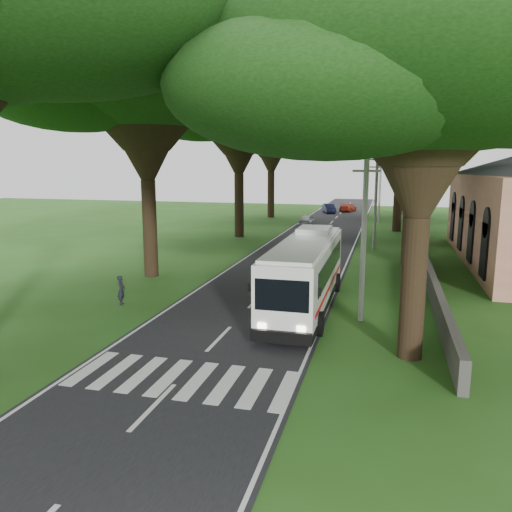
# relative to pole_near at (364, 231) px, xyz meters

# --- Properties ---
(ground) EXTENTS (140.00, 140.00, 0.00)m
(ground) POSITION_rel_pole_near_xyz_m (-5.50, -6.00, -4.18)
(ground) COLOR #274E16
(ground) RESTS_ON ground
(road) EXTENTS (8.00, 120.00, 0.04)m
(road) POSITION_rel_pole_near_xyz_m (-5.50, 19.00, -4.17)
(road) COLOR black
(road) RESTS_ON ground
(crosswalk) EXTENTS (8.00, 3.00, 0.01)m
(crosswalk) POSITION_rel_pole_near_xyz_m (-5.50, -8.00, -4.18)
(crosswalk) COLOR silver
(crosswalk) RESTS_ON ground
(property_wall) EXTENTS (0.35, 50.00, 1.20)m
(property_wall) POSITION_rel_pole_near_xyz_m (3.50, 18.00, -3.58)
(property_wall) COLOR #383533
(property_wall) RESTS_ON ground
(pole_near) EXTENTS (1.60, 0.24, 8.00)m
(pole_near) POSITION_rel_pole_near_xyz_m (0.00, 0.00, 0.00)
(pole_near) COLOR gray
(pole_near) RESTS_ON ground
(pole_mid) EXTENTS (1.60, 0.24, 8.00)m
(pole_mid) POSITION_rel_pole_near_xyz_m (0.00, 20.00, 0.00)
(pole_mid) COLOR gray
(pole_mid) RESTS_ON ground
(pole_far) EXTENTS (1.60, 0.24, 8.00)m
(pole_far) POSITION_rel_pole_near_xyz_m (0.00, 40.00, 0.00)
(pole_far) COLOR gray
(pole_far) RESTS_ON ground
(tree_l_mida) EXTENTS (16.27, 16.27, 15.91)m
(tree_l_mida) POSITION_rel_pole_near_xyz_m (-13.50, 6.00, 8.20)
(tree_l_mida) COLOR black
(tree_l_mida) RESTS_ON ground
(tree_l_midb) EXTENTS (15.07, 15.07, 15.65)m
(tree_l_midb) POSITION_rel_pole_near_xyz_m (-13.00, 24.00, 8.16)
(tree_l_midb) COLOR black
(tree_l_midb) RESTS_ON ground
(tree_l_far) EXTENTS (13.82, 13.82, 15.15)m
(tree_l_far) POSITION_rel_pole_near_xyz_m (-14.00, 42.00, 7.88)
(tree_l_far) COLOR black
(tree_l_far) RESTS_ON ground
(tree_r_near) EXTENTS (15.16, 15.16, 13.80)m
(tree_r_near) POSITION_rel_pole_near_xyz_m (2.00, -4.00, 6.33)
(tree_r_near) COLOR black
(tree_r_near) RESTS_ON ground
(tree_r_mida) EXTENTS (16.14, 16.14, 15.00)m
(tree_r_mida) POSITION_rel_pole_near_xyz_m (2.50, 14.00, 7.33)
(tree_r_mida) COLOR black
(tree_r_mida) RESTS_ON ground
(tree_r_midb) EXTENTS (14.59, 14.59, 15.66)m
(tree_r_midb) POSITION_rel_pole_near_xyz_m (2.00, 32.00, 8.25)
(tree_r_midb) COLOR black
(tree_r_midb) RESTS_ON ground
(tree_r_far) EXTENTS (16.39, 16.39, 15.34)m
(tree_r_far) POSITION_rel_pole_near_xyz_m (3.00, 50.00, 7.61)
(tree_r_far) COLOR black
(tree_r_far) RESTS_ON ground
(coach_bus) EXTENTS (2.77, 11.62, 3.42)m
(coach_bus) POSITION_rel_pole_near_xyz_m (-2.80, 1.34, -2.34)
(coach_bus) COLOR white
(coach_bus) RESTS_ON ground
(distant_car_a) EXTENTS (1.50, 3.63, 1.23)m
(distant_car_a) POSITION_rel_pole_near_xyz_m (-7.95, 34.07, -3.53)
(distant_car_a) COLOR silver
(distant_car_a) RESTS_ON road
(distant_car_b) EXTENTS (2.52, 4.18, 1.30)m
(distant_car_b) POSITION_rel_pole_near_xyz_m (-7.19, 49.71, -3.50)
(distant_car_b) COLOR navy
(distant_car_b) RESTS_ON road
(distant_car_c) EXTENTS (2.54, 4.58, 1.25)m
(distant_car_c) POSITION_rel_pole_near_xyz_m (-4.70, 52.52, -3.52)
(distant_car_c) COLOR maroon
(distant_car_c) RESTS_ON road
(pedestrian) EXTENTS (0.51, 0.64, 1.52)m
(pedestrian) POSITION_rel_pole_near_xyz_m (-11.98, -0.43, -3.42)
(pedestrian) COLOR black
(pedestrian) RESTS_ON ground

